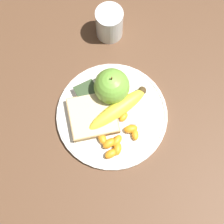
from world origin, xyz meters
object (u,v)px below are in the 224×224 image
banana (118,108)px  bread_slice (93,116)px  juice_glass (109,24)px  jam_packet (86,92)px  apple (112,86)px  plate (112,115)px  fork (112,120)px

banana → bread_slice: bearing=-10.1°
juice_glass → banana: (0.08, 0.20, -0.01)m
juice_glass → jam_packet: juice_glass is taller
juice_glass → banana: juice_glass is taller
banana → jam_packet: (0.05, -0.07, -0.01)m
apple → plate: bearing=64.0°
apple → banana: (0.01, 0.05, -0.02)m
plate → apple: apple is taller
plate → fork: 0.02m
juice_glass → plate: bearing=64.9°
bread_slice → jam_packet: bearing=-101.2°
banana → fork: banana is taller
fork → bread_slice: bearing=-4.9°
apple → bread_slice: size_ratio=0.70×
plate → fork: size_ratio=1.46×
bread_slice → jam_packet: (-0.01, -0.06, -0.00)m
plate → juice_glass: bearing=-115.1°
fork → jam_packet: 0.09m
bread_slice → jam_packet: same height
jam_packet → juice_glass: bearing=-134.6°
jam_packet → apple: bearing=154.6°
juice_glass → apple: size_ratio=0.96×
juice_glass → fork: (0.10, 0.22, -0.03)m
apple → jam_packet: apple is taller
bread_slice → fork: bread_slice is taller
apple → bread_slice: 0.08m
juice_glass → bread_slice: (0.14, 0.19, -0.02)m
plate → fork: fork is taller
banana → jam_packet: banana is taller
apple → banana: 0.05m
plate → jam_packet: (0.03, -0.08, 0.01)m
apple → banana: bearing=80.1°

